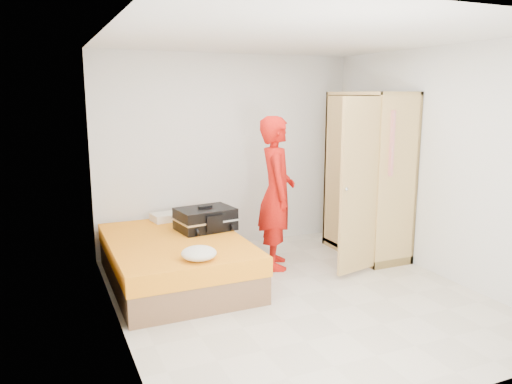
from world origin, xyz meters
name	(u,v)px	position (x,y,z in m)	size (l,w,h in m)	color
room	(299,173)	(0.00, 0.00, 1.30)	(4.00, 4.02, 2.60)	beige
bed	(176,260)	(-1.05, 0.90, 0.25)	(1.42, 2.02, 0.50)	brown
wardrobe	(367,180)	(1.45, 0.85, 1.00)	(1.16, 1.31, 2.10)	#E7C170
person	(276,193)	(0.20, 0.93, 0.91)	(0.66, 0.44, 1.82)	red
suitcase	(205,219)	(-0.62, 1.14, 0.63)	(0.72, 0.57, 0.29)	black
round_cushion	(199,253)	(-1.02, 0.11, 0.57)	(0.34, 0.34, 0.13)	white
pillow	(173,216)	(-0.86, 1.75, 0.55)	(0.53, 0.27, 0.10)	white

